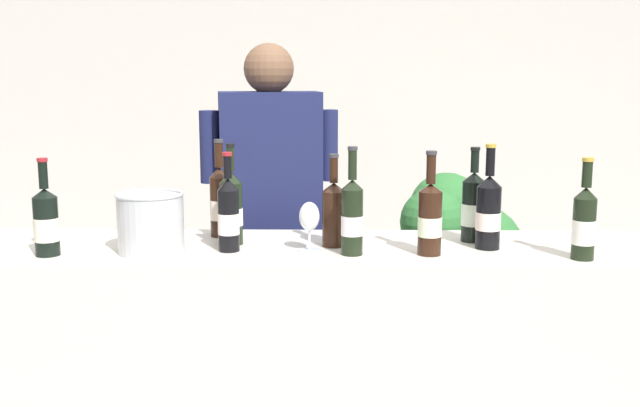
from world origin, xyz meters
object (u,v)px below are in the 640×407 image
(wine_bottle_1, at_px, (231,208))
(potted_shrub, at_px, (457,252))
(wine_bottle_3, at_px, (352,216))
(wine_bottle_2, at_px, (488,212))
(wine_bottle_4, at_px, (430,218))
(wine_bottle_7, at_px, (228,215))
(wine_bottle_0, at_px, (584,223))
(wine_bottle_9, at_px, (46,222))
(wine_bottle_6, at_px, (220,201))
(person_server, at_px, (271,250))
(wine_bottle_8, at_px, (334,212))
(wine_glass, at_px, (309,219))
(ice_bucket, at_px, (151,222))
(wine_bottle_5, at_px, (473,207))

(wine_bottle_1, height_order, potted_shrub, wine_bottle_1)
(wine_bottle_3, bearing_deg, wine_bottle_2, 11.57)
(wine_bottle_4, distance_m, wine_bottle_7, 0.67)
(wine_bottle_3, bearing_deg, wine_bottle_0, -3.87)
(wine_bottle_9, xyz_separation_m, potted_shrub, (1.52, 1.06, -0.35))
(wine_bottle_6, bearing_deg, wine_bottle_9, -149.97)
(wine_bottle_0, bearing_deg, person_server, 145.93)
(wine_bottle_1, relative_size, wine_bottle_8, 1.10)
(wine_bottle_0, height_order, wine_bottle_4, wine_bottle_4)
(wine_bottle_3, height_order, wine_bottle_7, wine_bottle_3)
(person_server, bearing_deg, wine_bottle_3, -64.08)
(wine_bottle_2, xyz_separation_m, wine_bottle_8, (-0.52, 0.03, -0.01))
(potted_shrub, bearing_deg, wine_bottle_2, -93.49)
(wine_bottle_0, xyz_separation_m, wine_bottle_2, (-0.27, 0.14, 0.01))
(wine_bottle_0, height_order, person_server, person_server)
(wine_bottle_4, relative_size, wine_glass, 2.05)
(wine_bottle_2, height_order, ice_bucket, wine_bottle_2)
(wine_bottle_8, height_order, wine_bottle_9, wine_bottle_9)
(wine_bottle_3, relative_size, wine_bottle_7, 1.07)
(wine_bottle_2, distance_m, wine_bottle_8, 0.52)
(wine_bottle_3, bearing_deg, wine_glass, 161.90)
(wine_glass, distance_m, ice_bucket, 0.53)
(wine_bottle_3, relative_size, person_server, 0.21)
(wine_bottle_8, xyz_separation_m, person_server, (-0.27, 0.55, -0.26))
(wine_bottle_1, distance_m, wine_bottle_8, 0.36)
(wine_bottle_1, distance_m, wine_bottle_5, 0.85)
(wine_bottle_4, distance_m, wine_glass, 0.40)
(wine_bottle_1, relative_size, wine_bottle_2, 0.99)
(wine_bottle_7, height_order, wine_bottle_9, wine_bottle_7)
(wine_bottle_7, relative_size, wine_glass, 1.99)
(wine_bottle_4, bearing_deg, wine_bottle_0, -6.26)
(wine_bottle_4, bearing_deg, wine_bottle_7, 176.53)
(wine_bottle_1, bearing_deg, wine_bottle_7, -87.88)
(wine_bottle_5, bearing_deg, ice_bucket, -170.25)
(wine_bottle_2, height_order, potted_shrub, wine_bottle_2)
(wine_bottle_0, relative_size, wine_bottle_7, 0.98)
(wine_bottle_9, bearing_deg, person_server, 46.08)
(wine_bottle_8, bearing_deg, potted_shrub, 57.38)
(wine_bottle_6, bearing_deg, wine_bottle_2, -10.74)
(wine_bottle_5, xyz_separation_m, ice_bucket, (-1.10, -0.19, -0.02))
(wine_bottle_8, bearing_deg, wine_bottle_0, -12.11)
(wine_bottle_2, xyz_separation_m, wine_bottle_7, (-0.88, -0.05, -0.00))
(wine_bottle_1, relative_size, wine_bottle_3, 0.99)
(wine_bottle_8, bearing_deg, wine_bottle_9, -170.88)
(wine_bottle_2, distance_m, wine_bottle_7, 0.88)
(wine_bottle_3, height_order, person_server, person_server)
(wine_bottle_1, xyz_separation_m, wine_bottle_5, (0.85, 0.06, -0.01))
(wine_bottle_8, xyz_separation_m, wine_glass, (-0.08, -0.08, -0.01))
(wine_bottle_7, xyz_separation_m, wine_bottle_8, (0.35, 0.08, -0.00))
(wine_bottle_9, bearing_deg, wine_bottle_4, 1.47)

